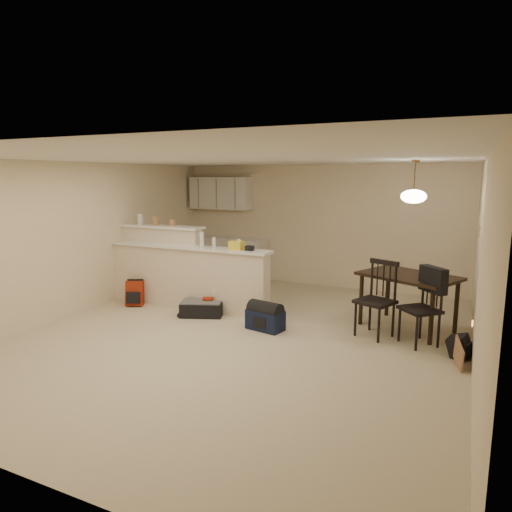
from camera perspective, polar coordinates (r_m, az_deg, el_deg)
The scene contains 22 objects.
room at distance 6.35m, azimuth -1.86°, elevation 0.73°, with size 7.00×7.02×2.50m.
breakfast_bar at distance 8.19m, azimuth -9.73°, elevation -1.90°, with size 3.08×0.58×1.39m.
upper_cabinets at distance 10.24m, azimuth -4.49°, elevation 7.84°, with size 1.40×0.34×0.70m, color white.
kitchen_counter at distance 10.19m, azimuth -3.76°, elevation -0.37°, with size 1.80×0.60×0.90m, color white.
thermostat at distance 7.18m, azimuth 26.09°, elevation 2.81°, with size 0.02×0.12×0.12m, color beige.
jar at distance 8.71m, azimuth -14.28°, elevation 4.51°, with size 0.10×0.10×0.20m, color silver.
cereal_box at distance 8.49m, azimuth -12.40°, elevation 4.32°, with size 0.10×0.07×0.16m, color #A77A56.
small_box at distance 8.28m, azimuth -10.39°, elevation 4.11°, with size 0.08×0.06×0.12m, color #A77A56.
bottle_a at distance 7.71m, azimuth -6.79°, elevation 2.07°, with size 0.07×0.07×0.26m, color silver.
bottle_b at distance 7.60m, azimuth -5.27°, elevation 1.67°, with size 0.06×0.06×0.18m, color silver.
bag_lump at distance 7.40m, azimuth -2.45°, elevation 1.33°, with size 0.22×0.18×0.14m, color #A77A56.
pouch at distance 7.30m, azimuth -0.81°, elevation 0.98°, with size 0.12×0.10×0.08m, color #A77A56.
extra_item_x at distance 7.38m, azimuth -2.17°, elevation 1.46°, with size 0.05×0.05×0.18m, color silver.
dining_table at distance 7.13m, azimuth 18.53°, elevation -3.01°, with size 1.58×1.35×0.83m.
pendant_lamp at distance 6.97m, azimuth 19.10°, elevation 7.13°, with size 0.36×0.36×0.62m.
dining_chair_near at distance 6.70m, azimuth 14.66°, elevation -5.27°, with size 0.48×0.45×1.09m, color black, non-canonical shape.
dining_chair_far at distance 6.56m, azimuth 19.81°, elevation -6.06°, with size 0.46×0.44×1.05m, color black, non-canonical shape.
suitcase at distance 7.62m, azimuth -6.75°, elevation -6.54°, with size 0.67×0.44×0.23m, color black.
red_backpack at distance 8.39m, azimuth -14.91°, elevation -4.53°, with size 0.29×0.18×0.44m, color maroon.
navy_duffel at distance 6.88m, azimuth 1.16°, elevation -8.00°, with size 0.54×0.30×0.30m, color #111935.
black_daypack at distance 6.45m, azimuth 24.06°, elevation -10.27°, with size 0.30×0.21×0.27m, color black.
cardboard_sheet at distance 6.10m, azimuth 24.00°, elevation -11.19°, with size 0.41×0.02×0.31m, color #A77A56.
Camera 1 is at (2.84, -5.59, 2.26)m, focal length 32.00 mm.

